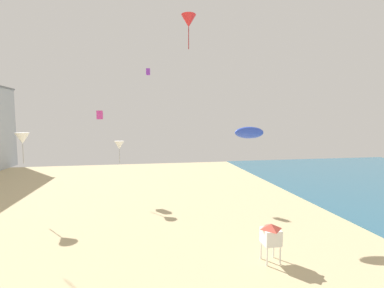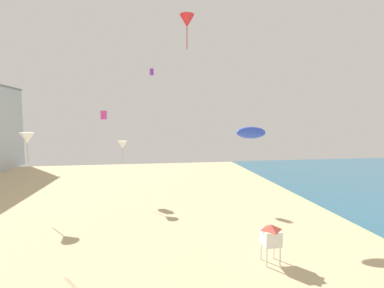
{
  "view_description": "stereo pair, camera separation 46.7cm",
  "coord_description": "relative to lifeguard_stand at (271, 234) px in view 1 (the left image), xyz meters",
  "views": [
    {
      "loc": [
        2.56,
        1.29,
        9.21
      ],
      "look_at": [
        5.84,
        19.64,
        7.62
      ],
      "focal_mm": 25.45,
      "sensor_mm": 36.0,
      "label": 1
    },
    {
      "loc": [
        3.02,
        1.22,
        9.21
      ],
      "look_at": [
        5.84,
        19.64,
        7.62
      ],
      "focal_mm": 25.45,
      "sensor_mm": 36.0,
      "label": 2
    }
  ],
  "objects": [
    {
      "name": "kite_white_delta_2",
      "position": [
        -10.8,
        15.57,
        4.65
      ],
      "size": [
        1.1,
        1.1,
        2.5
      ],
      "color": "white"
    },
    {
      "name": "lifeguard_stand",
      "position": [
        0.0,
        0.0,
        0.0
      ],
      "size": [
        1.1,
        1.1,
        2.55
      ],
      "rotation": [
        0.0,
        0.0,
        -0.23
      ],
      "color": "white",
      "rests_on": "ground"
    },
    {
      "name": "kite_purple_box_2",
      "position": [
        -7.34,
        22.43,
        14.08
      ],
      "size": [
        0.54,
        0.54,
        0.86
      ],
      "color": "purple"
    },
    {
      "name": "kite_magenta_box",
      "position": [
        -13.6,
        20.83,
        8.13
      ],
      "size": [
        0.71,
        0.71,
        1.11
      ],
      "color": "#DB3D9E"
    },
    {
      "name": "kite_blue_parafoil",
      "position": [
        1.14,
        6.81,
        6.33
      ],
      "size": [
        2.66,
        0.74,
        1.04
      ],
      "color": "blue"
    },
    {
      "name": "kite_red_delta",
      "position": [
        -5.6,
        -1.06,
        12.72
      ],
      "size": [
        0.79,
        0.79,
        1.81
      ],
      "color": "red"
    },
    {
      "name": "kite_white_delta",
      "position": [
        -19.81,
        13.19,
        5.66
      ],
      "size": [
        1.34,
        1.34,
        3.04
      ],
      "color": "white"
    }
  ]
}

